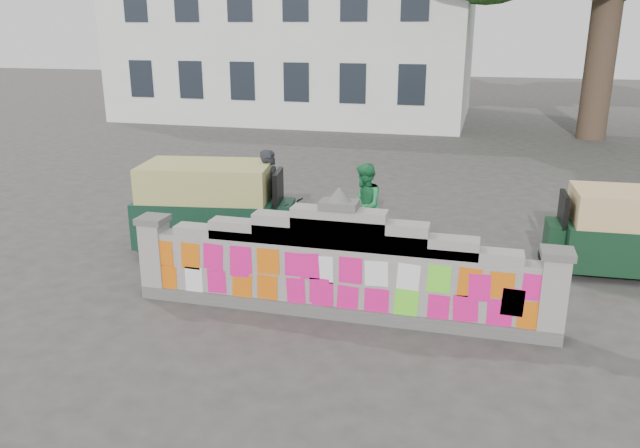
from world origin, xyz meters
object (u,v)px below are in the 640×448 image
Objects in this scene: rickshaw_right at (630,232)px; pedestrian at (364,206)px; cyclist_bike at (272,222)px; cyclist_rider at (271,205)px; rickshaw_left at (212,205)px.

pedestrian is at bearing -4.76° from rickshaw_right.
rickshaw_right is at bearing 75.60° from pedestrian.
pedestrian is (1.76, 0.44, 0.34)m from cyclist_bike.
cyclist_rider is 1.82m from pedestrian.
cyclist_rider is at bearing -88.09° from pedestrian.
pedestrian is 0.61× the size of rickshaw_right.
rickshaw_right is at bearing -4.02° from rickshaw_left.
cyclist_bike is 1.85m from pedestrian.
pedestrian is (1.76, 0.44, -0.01)m from cyclist_rider.
rickshaw_left is (-2.82, -0.85, 0.04)m from pedestrian.
cyclist_rider is 1.14m from rickshaw_left.
rickshaw_left is 1.15× the size of rickshaw_right.
cyclist_rider reaches higher than pedestrian.
rickshaw_right is (6.52, 0.25, 0.28)m from cyclist_bike.
pedestrian is 0.53× the size of rickshaw_left.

